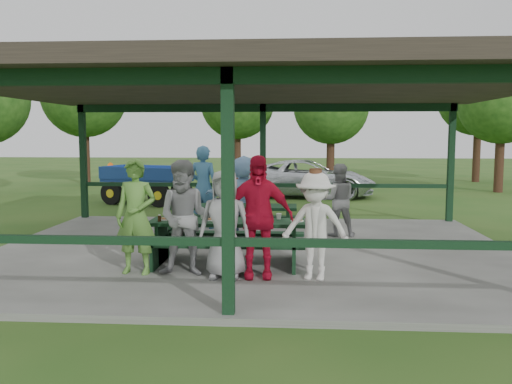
# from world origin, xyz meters

# --- Properties ---
(ground) EXTENTS (90.00, 90.00, 0.00)m
(ground) POSITION_xyz_m (0.00, 0.00, 0.00)
(ground) COLOR #2A541A
(ground) RESTS_ON ground
(concrete_slab) EXTENTS (10.00, 8.00, 0.10)m
(concrete_slab) POSITION_xyz_m (0.00, 0.00, 0.05)
(concrete_slab) COLOR #61615D
(concrete_slab) RESTS_ON ground
(pavilion_structure) EXTENTS (10.60, 8.60, 3.24)m
(pavilion_structure) POSITION_xyz_m (0.00, 0.00, 3.17)
(pavilion_structure) COLOR black
(pavilion_structure) RESTS_ON concrete_slab
(picnic_table_near) EXTENTS (2.65, 1.39, 0.75)m
(picnic_table_near) POSITION_xyz_m (-0.33, -1.20, 0.58)
(picnic_table_near) COLOR black
(picnic_table_near) RESTS_ON concrete_slab
(picnic_table_far) EXTENTS (2.69, 1.39, 0.75)m
(picnic_table_far) POSITION_xyz_m (-0.48, 0.80, 0.58)
(picnic_table_far) COLOR black
(picnic_table_far) RESTS_ON concrete_slab
(table_setting) EXTENTS (2.47, 0.45, 0.10)m
(table_setting) POSITION_xyz_m (-0.41, -1.17, 0.88)
(table_setting) COLOR white
(table_setting) RESTS_ON picnic_table_near
(contestant_green) EXTENTS (0.71, 0.51, 1.84)m
(contestant_green) POSITION_xyz_m (-1.69, -1.95, 1.02)
(contestant_green) COLOR #5A9238
(contestant_green) RESTS_ON concrete_slab
(contestant_grey_left) EXTENTS (0.89, 0.69, 1.82)m
(contestant_grey_left) POSITION_xyz_m (-0.89, -2.00, 1.01)
(contestant_grey_left) COLOR gray
(contestant_grey_left) RESTS_ON concrete_slab
(contestant_grey_mid) EXTENTS (0.86, 0.60, 1.68)m
(contestant_grey_mid) POSITION_xyz_m (-0.26, -2.11, 0.94)
(contestant_grey_mid) COLOR gray
(contestant_grey_mid) RESTS_ON concrete_slab
(contestant_red) EXTENTS (1.13, 0.51, 1.90)m
(contestant_red) POSITION_xyz_m (0.24, -2.06, 1.05)
(contestant_red) COLOR red
(contestant_red) RESTS_ON concrete_slab
(contestant_white_fedora) EXTENTS (1.18, 0.86, 1.70)m
(contestant_white_fedora) POSITION_xyz_m (1.13, -2.11, 0.93)
(contestant_white_fedora) COLOR white
(contestant_white_fedora) RESTS_ON concrete_slab
(spectator_lblue) EXTENTS (1.71, 1.09, 1.76)m
(spectator_lblue) POSITION_xyz_m (-0.31, 1.53, 0.98)
(spectator_lblue) COLOR #9AC4EE
(spectator_lblue) RESTS_ON concrete_slab
(spectator_blue) EXTENTS (0.79, 0.60, 1.96)m
(spectator_blue) POSITION_xyz_m (-1.33, 2.32, 1.08)
(spectator_blue) COLOR teal
(spectator_blue) RESTS_ON concrete_slab
(spectator_grey) EXTENTS (0.80, 0.64, 1.59)m
(spectator_grey) POSITION_xyz_m (1.77, 1.53, 0.89)
(spectator_grey) COLOR #959698
(spectator_grey) RESTS_ON concrete_slab
(pickup_truck) EXTENTS (5.20, 2.81, 1.39)m
(pickup_truck) POSITION_xyz_m (1.34, 9.96, 0.69)
(pickup_truck) COLOR silver
(pickup_truck) RESTS_ON ground
(farm_trailer) EXTENTS (3.90, 2.35, 1.36)m
(farm_trailer) POSITION_xyz_m (-4.13, 7.67, 0.67)
(farm_trailer) COLOR navy
(farm_trailer) RESTS_ON ground
(tree_far_left) EXTENTS (3.90, 3.90, 6.10)m
(tree_far_left) POSITION_xyz_m (-8.88, 14.42, 4.13)
(tree_far_left) COLOR #321D14
(tree_far_left) RESTS_ON ground
(tree_left) EXTENTS (3.71, 3.71, 5.80)m
(tree_left) POSITION_xyz_m (-2.03, 17.02, 3.93)
(tree_left) COLOR #321D14
(tree_left) RESTS_ON ground
(tree_mid) EXTENTS (3.37, 3.37, 5.26)m
(tree_mid) POSITION_xyz_m (2.47, 14.27, 3.56)
(tree_mid) COLOR #321D14
(tree_mid) RESTS_ON ground
(tree_right) EXTENTS (3.47, 3.47, 5.42)m
(tree_right) POSITION_xyz_m (9.09, 12.16, 3.66)
(tree_right) COLOR #321D14
(tree_right) RESTS_ON ground
(tree_far_right) EXTENTS (4.03, 4.03, 6.29)m
(tree_far_right) POSITION_xyz_m (9.81, 17.10, 4.26)
(tree_far_right) COLOR #321D14
(tree_far_right) RESTS_ON ground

